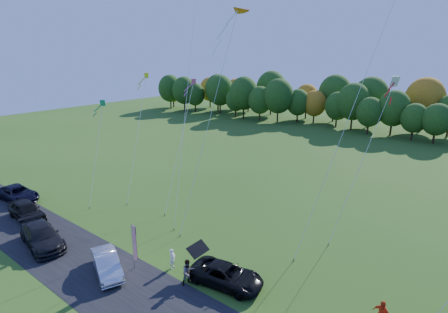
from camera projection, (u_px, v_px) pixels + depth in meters
The scene contains 18 objects.
ground at pixel (174, 265), 25.77m from camera, with size 160.00×160.00×0.00m, color #244F15.
asphalt_strip at pixel (130, 294), 22.74m from camera, with size 90.00×6.00×0.01m, color black.
tree_line at pixel (379, 134), 67.41m from camera, with size 116.00×12.00×10.00m, color #1E4711, non-canonical shape.
black_suv at pixel (226, 275), 23.51m from camera, with size 2.34×5.08×1.41m, color black.
silver_sedan at pixel (107, 264), 24.74m from camera, with size 1.54×4.42×1.46m, color silver.
dark_truck_a at pixel (42, 236), 28.25m from camera, with size 2.36×5.81×1.69m, color black.
dark_truck_b at pixel (26, 210), 32.82m from camera, with size 2.01×5.00×1.70m, color black.
dark_suv_west at pixel (18, 193), 37.05m from camera, with size 2.50×5.41×1.50m, color black.
person_tailgate_a at pixel (172, 259), 25.25m from camera, with size 0.56×0.37×1.55m, color white.
person_tailgate_b at pixel (188, 272), 23.47m from camera, with size 0.89×0.70×1.84m, color gray.
feather_flag at pixel (134, 242), 24.73m from camera, with size 0.48×0.07×3.60m.
kite_delta_blue at pixel (191, 55), 31.98m from camera, with size 6.14×11.53×30.82m.
kite_parafoil_orange at pixel (371, 60), 25.42m from camera, with size 6.46×12.71×29.57m.
kite_delta_red at pixel (214, 95), 29.84m from camera, with size 2.23×8.56×19.91m.
kite_diamond_yellow at pixel (137, 136), 37.91m from camera, with size 4.30×7.30×13.19m.
kite_diamond_green at pixel (96, 153), 35.68m from camera, with size 2.26×4.36×10.74m.
kite_diamond_white at pixel (362, 161), 28.46m from camera, with size 2.70×7.21×13.69m.
kite_diamond_pink at pixel (180, 144), 35.59m from camera, with size 3.28×8.09×12.72m.
Camera 1 is at (16.64, -15.44, 15.09)m, focal length 28.00 mm.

